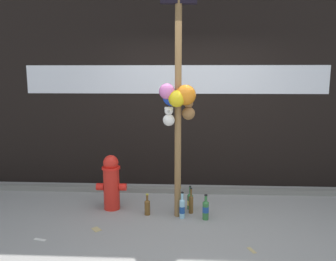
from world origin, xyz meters
The scene contains 15 objects.
ground_plane centered at (0.00, 0.00, 0.00)m, with size 14.00×14.00×0.00m, color gray.
building_wall centered at (0.00, 1.81, 1.99)m, with size 10.00×0.21×3.99m.
curb_strip centered at (0.00, 1.33, 0.04)m, with size 8.00×0.12×0.08m, color slate.
memorial_post centered at (-0.20, 0.42, 1.72)m, with size 0.46×0.40×3.06m.
fire_hydrant centered at (-1.12, 0.63, 0.39)m, with size 0.42×0.25×0.77m.
bottle_0 centered at (-0.02, 0.67, 0.12)m, with size 0.08×0.08×0.33m.
bottle_1 centered at (0.17, 0.34, 0.14)m, with size 0.08×0.08×0.33m.
bottle_2 centered at (-0.60, 0.44, 0.12)m, with size 0.07×0.07×0.29m.
bottle_3 centered at (-0.16, 0.53, 0.15)m, with size 0.07×0.07×0.37m.
bottle_4 centered at (-0.01, 0.53, 0.14)m, with size 0.06×0.06×0.36m.
bottle_5 centered at (-0.13, 0.37, 0.14)m, with size 0.07×0.07×0.35m.
litter_0 centered at (-0.21, 1.47, 0.00)m, with size 0.09×0.08×0.01m, color tan.
litter_1 centered at (0.62, -0.42, 0.00)m, with size 0.13×0.05×0.01m, color tan.
litter_2 centered at (-1.75, -0.31, 0.00)m, with size 0.15×0.04×0.01m, color silver.
litter_3 centered at (-1.17, -0.02, 0.00)m, with size 0.13×0.09×0.01m, color tan.
Camera 1 is at (-0.11, -3.83, 1.88)m, focal length 36.18 mm.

